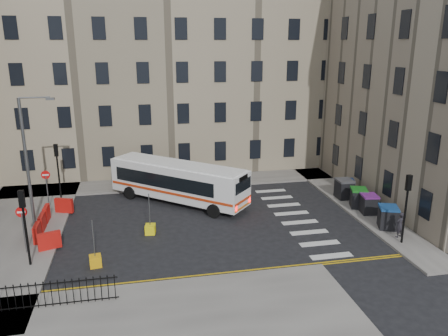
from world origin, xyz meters
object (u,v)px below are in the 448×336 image
object	(u,v)px
wheelie_bin_b	(369,204)
bollard_chevron	(95,261)
wheelie_bin_a	(388,217)
pedestrian	(400,225)
bollard_yellow	(150,229)
wheelie_bin_e	(347,188)
wheelie_bin_c	(358,198)
bus	(178,181)
wheelie_bin_d	(344,189)
streetlamp	(26,159)

from	to	relation	value
wheelie_bin_b	bollard_chevron	distance (m)	18.06
wheelie_bin_a	pedestrian	xyz separation A→B (m)	(-0.07, -1.39, 0.08)
wheelie_bin_b	bollard_yellow	bearing A→B (deg)	-169.80
wheelie_bin_e	wheelie_bin_b	bearing A→B (deg)	-76.88
wheelie_bin_c	bollard_yellow	bearing A→B (deg)	-156.32
bus	wheelie_bin_a	size ratio (longest dim) A/B	6.08
bollard_yellow	pedestrian	bearing A→B (deg)	-14.49
pedestrian	wheelie_bin_a	bearing A→B (deg)	-113.80
bus	wheelie_bin_b	distance (m)	13.45
wheelie_bin_d	wheelie_bin_e	bearing A→B (deg)	43.83
wheelie_bin_b	wheelie_bin_c	size ratio (longest dim) A/B	0.89
bus	wheelie_bin_c	bearing A→B (deg)	-65.98
streetlamp	wheelie_bin_e	bearing A→B (deg)	1.58
wheelie_bin_c	bollard_yellow	size ratio (longest dim) A/B	2.52
streetlamp	wheelie_bin_e	world-z (taller)	streetlamp
wheelie_bin_e	wheelie_bin_d	bearing A→B (deg)	-121.29
wheelie_bin_b	bollard_yellow	world-z (taller)	wheelie_bin_b
wheelie_bin_c	bollard_chevron	distance (m)	18.20
wheelie_bin_a	bollard_yellow	xyz separation A→B (m)	(-14.59, 2.37, -0.56)
bus	wheelie_bin_a	xyz separation A→B (m)	(12.35, -7.51, -0.82)
wheelie_bin_c	bollard_chevron	xyz separation A→B (m)	(-17.53, -4.85, -0.54)
wheelie_bin_c	streetlamp	bearing A→B (deg)	-166.01
wheelie_bin_e	pedestrian	distance (m)	7.42
bus	pedestrian	bearing A→B (deg)	-84.60
wheelie_bin_a	bus	bearing A→B (deg)	169.44
wheelie_bin_b	wheelie_bin_e	bearing A→B (deg)	96.84
wheelie_bin_a	wheelie_bin_c	bearing A→B (deg)	111.41
wheelie_bin_a	bollard_yellow	bearing A→B (deg)	-168.48
wheelie_bin_b	wheelie_bin_d	xyz separation A→B (m)	(-0.26, 3.13, 0.06)
wheelie_bin_d	bollard_yellow	xyz separation A→B (m)	(-14.43, -3.26, -0.57)
streetlamp	wheelie_bin_c	size ratio (longest dim) A/B	5.39
wheelie_bin_b	bollard_chevron	xyz separation A→B (m)	(-17.67, -3.66, -0.51)
streetlamp	bus	size ratio (longest dim) A/B	0.85
wheelie_bin_c	bollard_yellow	world-z (taller)	wheelie_bin_c
wheelie_bin_a	pedestrian	size ratio (longest dim) A/B	1.01
wheelie_bin_b	wheelie_bin_c	bearing A→B (deg)	106.54
bollard_chevron	bollard_yellow	bearing A→B (deg)	49.85
bollard_chevron	wheelie_bin_c	bearing A→B (deg)	15.46
bus	wheelie_bin_e	xyz separation A→B (m)	(12.62, -1.48, -0.89)
wheelie_bin_a	wheelie_bin_e	distance (m)	6.03
pedestrian	bus	bearing A→B (deg)	-56.96
bollard_yellow	wheelie_bin_c	bearing A→B (deg)	5.14
streetlamp	pedestrian	bearing A→B (deg)	-17.29
wheelie_bin_b	wheelie_bin_e	world-z (taller)	wheelie_bin_b
wheelie_bin_a	wheelie_bin_b	xyz separation A→B (m)	(0.10, 2.49, -0.05)
wheelie_bin_c	bollard_chevron	bearing A→B (deg)	-146.01
streetlamp	pedestrian	size ratio (longest dim) A/B	5.19
wheelie_bin_c	wheelie_bin_e	bearing A→B (deg)	100.79
bus	bollard_yellow	xyz separation A→B (m)	(-2.24, -5.14, -1.38)
pedestrian	bollard_yellow	world-z (taller)	pedestrian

